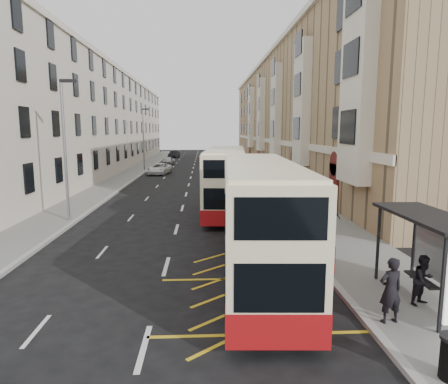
{
  "coord_description": "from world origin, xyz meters",
  "views": [
    {
      "loc": [
        1.53,
        -11.25,
        5.33
      ],
      "look_at": [
        2.45,
        7.16,
        2.47
      ],
      "focal_mm": 32.0,
      "sensor_mm": 36.0,
      "label": 1
    }
  ],
  "objects": [
    {
      "name": "guard_railing",
      "position": [
        6.25,
        5.75,
        0.86
      ],
      "size": [
        0.06,
        6.56,
        1.01
      ],
      "color": "red",
      "rests_on": "pavement_right"
    },
    {
      "name": "double_decker_front",
      "position": [
        3.47,
        2.46,
        2.16
      ],
      "size": [
        2.99,
        10.74,
        4.24
      ],
      "rotation": [
        0.0,
        0.0,
        -0.05
      ],
      "color": "#FFF0C2",
      "rests_on": "ground"
    },
    {
      "name": "pavement_left",
      "position": [
        -7.5,
        30.0,
        0.07
      ],
      "size": [
        3.0,
        120.0,
        0.15
      ],
      "primitive_type": "cube",
      "color": "slate",
      "rests_on": "ground"
    },
    {
      "name": "bus_shelter",
      "position": [
        8.34,
        -0.39,
        2.14
      ],
      "size": [
        1.65,
        4.25,
        2.7
      ],
      "color": "black",
      "rests_on": "pavement_right"
    },
    {
      "name": "pavement_right",
      "position": [
        8.0,
        30.0,
        0.07
      ],
      "size": [
        4.0,
        120.0,
        0.15
      ],
      "primitive_type": "cube",
      "color": "slate",
      "rests_on": "ground"
    },
    {
      "name": "pedestrian_far",
      "position": [
        7.85,
        7.97,
        0.94
      ],
      "size": [
        0.94,
        0.43,
        1.58
      ],
      "primitive_type": "imported",
      "rotation": [
        0.0,
        0.0,
        3.1
      ],
      "color": "black",
      "rests_on": "pavement_right"
    },
    {
      "name": "road_markings",
      "position": [
        0.0,
        45.0,
        0.01
      ],
      "size": [
        10.0,
        110.0,
        0.01
      ],
      "primitive_type": null,
      "color": "silver",
      "rests_on": "ground"
    },
    {
      "name": "terrace_right",
      "position": [
        14.88,
        45.38,
        7.52
      ],
      "size": [
        10.75,
        79.0,
        15.25
      ],
      "color": "#9E835C",
      "rests_on": "ground"
    },
    {
      "name": "terrace_left",
      "position": [
        -13.43,
        45.5,
        6.52
      ],
      "size": [
        9.18,
        79.0,
        13.25
      ],
      "color": "beige",
      "rests_on": "ground"
    },
    {
      "name": "car_red",
      "position": [
        2.25,
        58.39,
        0.78
      ],
      "size": [
        3.69,
        5.76,
        1.55
      ],
      "primitive_type": "imported",
      "rotation": [
        0.0,
        0.0,
        3.45
      ],
      "color": "#A80600",
      "rests_on": "ground"
    },
    {
      "name": "street_lamp_near",
      "position": [
        -6.35,
        12.0,
        4.64
      ],
      "size": [
        0.93,
        0.18,
        8.0
      ],
      "color": "gray",
      "rests_on": "pavement_left"
    },
    {
      "name": "car_dark",
      "position": [
        -4.36,
        67.95,
        0.68
      ],
      "size": [
        2.18,
        4.32,
        1.36
      ],
      "primitive_type": "imported",
      "rotation": [
        0.0,
        0.0,
        -0.19
      ],
      "color": "black",
      "rests_on": "ground"
    },
    {
      "name": "kerb_left",
      "position": [
        -6.0,
        30.0,
        0.07
      ],
      "size": [
        0.25,
        120.0,
        0.15
      ],
      "primitive_type": "cube",
      "color": "#989892",
      "rests_on": "ground"
    },
    {
      "name": "pedestrian_near",
      "position": [
        6.53,
        -1.28,
        1.06
      ],
      "size": [
        0.73,
        0.55,
        1.83
      ],
      "primitive_type": "imported",
      "rotation": [
        0.0,
        0.0,
        3.32
      ],
      "color": "black",
      "rests_on": "pavement_right"
    },
    {
      "name": "double_decker_rear",
      "position": [
        2.93,
        14.34,
        2.12
      ],
      "size": [
        3.27,
        10.58,
        4.16
      ],
      "rotation": [
        0.0,
        0.0,
        -0.09
      ],
      "color": "#FFF0C2",
      "rests_on": "ground"
    },
    {
      "name": "car_silver",
      "position": [
        -4.04,
        51.5,
        0.63
      ],
      "size": [
        2.06,
        3.91,
        1.27
      ],
      "primitive_type": "imported",
      "rotation": [
        0.0,
        0.0,
        -0.16
      ],
      "color": "#B1B3B8",
      "rests_on": "ground"
    },
    {
      "name": "white_van",
      "position": [
        -3.95,
        37.8,
        0.66
      ],
      "size": [
        3.06,
        5.11,
        1.33
      ],
      "primitive_type": "imported",
      "rotation": [
        0.0,
        0.0,
        -0.19
      ],
      "color": "white",
      "rests_on": "ground"
    },
    {
      "name": "pedestrian_mid",
      "position": [
        8.05,
        -0.22,
        0.91
      ],
      "size": [
        0.92,
        0.85,
        1.52
      ],
      "primitive_type": "imported",
      "rotation": [
        0.0,
        0.0,
        0.47
      ],
      "color": "black",
      "rests_on": "pavement_right"
    },
    {
      "name": "street_lamp_far",
      "position": [
        -6.35,
        42.0,
        4.64
      ],
      "size": [
        0.93,
        0.18,
        8.0
      ],
      "color": "gray",
      "rests_on": "pavement_left"
    },
    {
      "name": "kerb_right",
      "position": [
        6.0,
        30.0,
        0.07
      ],
      "size": [
        0.25,
        120.0,
        0.15
      ],
      "primitive_type": "cube",
      "color": "#989892",
      "rests_on": "ground"
    },
    {
      "name": "ground",
      "position": [
        0.0,
        0.0,
        0.0
      ],
      "size": [
        200.0,
        200.0,
        0.0
      ],
      "primitive_type": "plane",
      "color": "black",
      "rests_on": "ground"
    }
  ]
}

